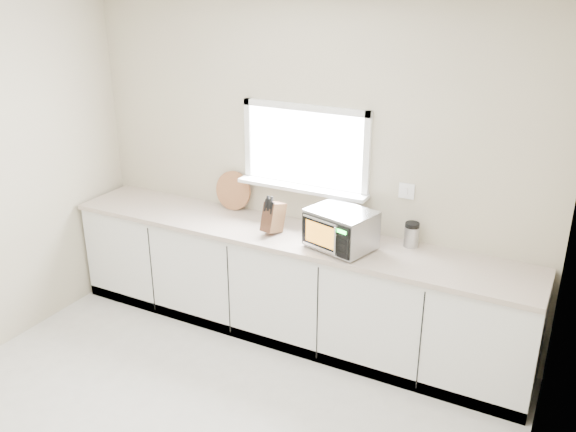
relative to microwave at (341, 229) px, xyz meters
The scene contains 7 objects.
back_wall 0.67m from the microwave, 141.41° to the left, with size 4.00×0.17×2.70m.
cabinets 0.80m from the microwave, behind, with size 3.92×0.60×0.88m, color white.
countertop 0.51m from the microwave, behind, with size 3.92×0.64×0.04m, color #B6A796.
microwave is the anchor object (origin of this frame).
knife_block 0.58m from the microwave, behind, with size 0.14×0.24×0.33m.
cutting_board 1.20m from the microwave, 164.29° to the left, with size 0.34×0.34×0.02m, color #9A673B.
coffee_grinder 0.54m from the microwave, 31.20° to the left, with size 0.13×0.13×0.20m.
Camera 1 is at (2.07, -2.26, 2.84)m, focal length 38.00 mm.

